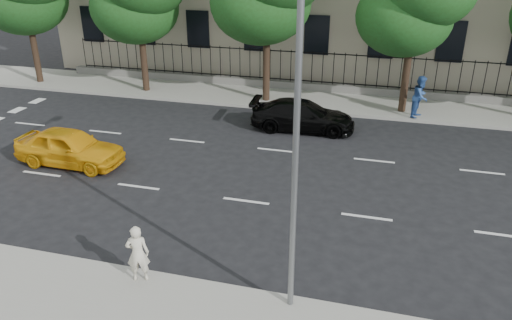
# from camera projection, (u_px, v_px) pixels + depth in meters

# --- Properties ---
(ground) EXTENTS (120.00, 120.00, 0.00)m
(ground) POSITION_uv_depth(u_px,v_px,m) (222.00, 241.00, 14.62)
(ground) COLOR black
(ground) RESTS_ON ground
(far_sidewalk) EXTENTS (60.00, 4.00, 0.15)m
(far_sidewalk) POSITION_uv_depth(u_px,v_px,m) (306.00, 100.00, 26.89)
(far_sidewalk) COLOR gray
(far_sidewalk) RESTS_ON ground
(lane_markings) EXTENTS (49.60, 4.62, 0.01)m
(lane_markings) POSITION_uv_depth(u_px,v_px,m) (263.00, 173.00, 18.79)
(lane_markings) COLOR silver
(lane_markings) RESTS_ON ground
(iron_fence) EXTENTS (30.00, 0.50, 2.20)m
(iron_fence) POSITION_uv_depth(u_px,v_px,m) (311.00, 81.00, 28.15)
(iron_fence) COLOR slate
(iron_fence) RESTS_ON far_sidewalk
(street_light) EXTENTS (0.25, 3.32, 8.05)m
(street_light) POSITION_uv_depth(u_px,v_px,m) (302.00, 96.00, 10.34)
(street_light) COLOR slate
(street_light) RESTS_ON near_sidewalk
(yellow_taxi) EXTENTS (4.27, 1.81, 1.44)m
(yellow_taxi) POSITION_uv_depth(u_px,v_px,m) (70.00, 147.00, 19.23)
(yellow_taxi) COLOR #F2AA12
(yellow_taxi) RESTS_ON ground
(black_sedan) EXTENTS (4.81, 2.15, 1.37)m
(black_sedan) POSITION_uv_depth(u_px,v_px,m) (303.00, 116.00, 22.69)
(black_sedan) COLOR black
(black_sedan) RESTS_ON ground
(woman_near) EXTENTS (0.67, 0.56, 1.57)m
(woman_near) POSITION_uv_depth(u_px,v_px,m) (138.00, 253.00, 12.45)
(woman_near) COLOR beige
(woman_near) RESTS_ON near_sidewalk
(pedestrian_far) EXTENTS (1.06, 1.18, 2.00)m
(pedestrian_far) POSITION_uv_depth(u_px,v_px,m) (420.00, 97.00, 23.75)
(pedestrian_far) COLOR #2F5599
(pedestrian_far) RESTS_ON far_sidewalk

